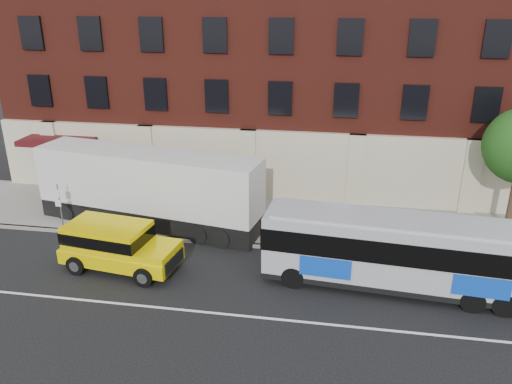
% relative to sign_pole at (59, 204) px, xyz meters
% --- Properties ---
extents(ground, '(120.00, 120.00, 0.00)m').
position_rel_sign_pole_xyz_m(ground, '(8.50, -6.15, -1.45)').
color(ground, black).
rests_on(ground, ground).
extents(sidewalk, '(60.00, 6.00, 0.15)m').
position_rel_sign_pole_xyz_m(sidewalk, '(8.50, 2.85, -1.38)').
color(sidewalk, gray).
rests_on(sidewalk, ground).
extents(kerb, '(60.00, 0.25, 0.15)m').
position_rel_sign_pole_xyz_m(kerb, '(8.50, -0.15, -1.38)').
color(kerb, gray).
rests_on(kerb, ground).
extents(lane_line, '(60.00, 0.12, 0.01)m').
position_rel_sign_pole_xyz_m(lane_line, '(8.50, -5.65, -1.45)').
color(lane_line, silver).
rests_on(lane_line, ground).
extents(building, '(30.00, 12.10, 15.00)m').
position_rel_sign_pole_xyz_m(building, '(8.49, 10.77, 6.13)').
color(building, '#591D15').
rests_on(building, sidewalk).
extents(sign_pole, '(0.30, 0.20, 2.50)m').
position_rel_sign_pole_xyz_m(sign_pole, '(0.00, 0.00, 0.00)').
color(sign_pole, slate).
rests_on(sign_pole, ground).
extents(city_bus, '(11.32, 3.33, 3.06)m').
position_rel_sign_pole_xyz_m(city_bus, '(16.30, -2.67, 0.24)').
color(city_bus, '#A8ACB3').
rests_on(city_bus, ground).
extents(yellow_suv, '(5.43, 2.86, 2.03)m').
position_rel_sign_pole_xyz_m(yellow_suv, '(4.25, -3.01, -0.29)').
color(yellow_suv, '#F8DD00').
rests_on(yellow_suv, ground).
extents(shipping_container, '(11.92, 4.37, 3.90)m').
position_rel_sign_pole_xyz_m(shipping_container, '(4.15, 1.44, 0.48)').
color(shipping_container, black).
rests_on(shipping_container, ground).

